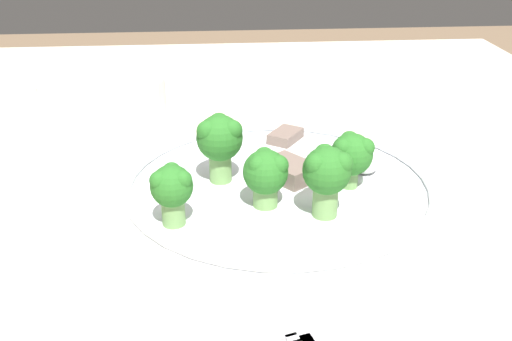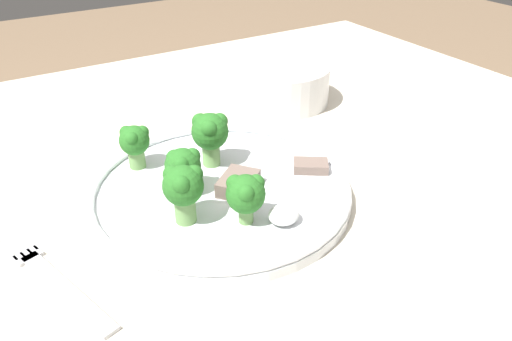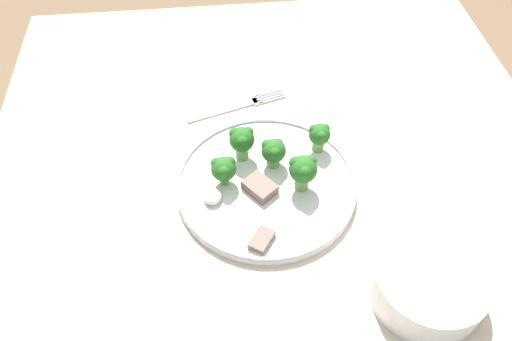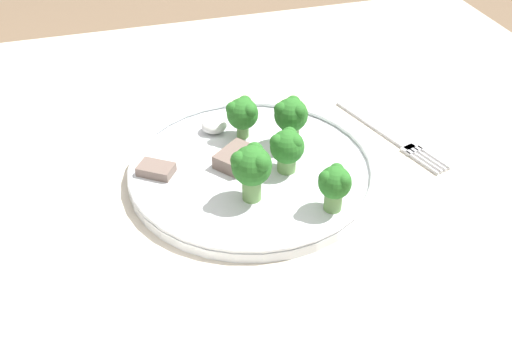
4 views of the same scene
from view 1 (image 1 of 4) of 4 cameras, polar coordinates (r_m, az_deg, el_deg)
table at (r=0.65m, az=-0.40°, el=-8.76°), size 1.15×0.98×0.73m
dinner_plate at (r=0.56m, az=2.14°, el=-1.70°), size 0.29×0.29×0.02m
fork at (r=0.41m, az=10.13°, el=-14.65°), size 0.07×0.19×0.00m
cream_bowl at (r=0.76m, az=-14.30°, el=6.28°), size 0.15×0.15×0.06m
broccoli_floret_near_rim_left at (r=0.51m, az=0.91°, el=-0.21°), size 0.04×0.04×0.05m
broccoli_floret_center_left at (r=0.50m, az=6.75°, el=-0.21°), size 0.04×0.04×0.06m
broccoli_floret_back_left at (r=0.55m, az=9.10°, el=1.59°), size 0.04×0.04×0.05m
broccoli_floret_front_left at (r=0.49m, az=-8.02°, el=-1.66°), size 0.04×0.04×0.05m
broccoli_floret_center_back at (r=0.56m, az=-3.48°, el=2.99°), size 0.04×0.04×0.07m
meat_slice_front_slice at (r=0.66m, az=2.82°, el=3.31°), size 0.05×0.04×0.01m
meat_slice_middle_slice at (r=0.57m, az=3.18°, el=0.02°), size 0.06×0.06×0.02m
sauce_dollop at (r=0.60m, az=10.20°, el=0.69°), size 0.03×0.03×0.02m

